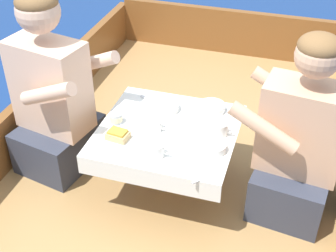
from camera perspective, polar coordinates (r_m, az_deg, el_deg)
The scene contains 20 objects.
ground_plane at distance 2.90m, azimuth 0.66°, elevation -9.48°, with size 60.00×60.00×0.00m, color navy.
boat_deck at distance 2.81m, azimuth 0.68°, elevation -7.54°, with size 1.93×3.27×0.27m, color #A87F4C.
gunwale_port at distance 2.96m, azimuth -16.92°, elevation 0.60°, with size 0.06×3.27×0.32m, color brown.
bow_coaming at distance 3.96m, azimuth 7.48°, elevation 11.36°, with size 1.81×0.06×0.37m, color brown.
cockpit_table at distance 2.42m, azimuth 0.00°, elevation -1.15°, with size 0.70×0.68×0.37m.
person_port at distance 2.61m, azimuth -13.80°, elevation 3.17°, with size 0.58×0.53×1.04m.
person_starboard at distance 2.35m, azimuth 15.63°, elevation -2.25°, with size 0.56×0.50×0.97m.
plate_sandwich at distance 2.33m, azimuth -6.10°, elevation -1.63°, with size 0.22×0.22×0.01m.
plate_bread at distance 2.44m, azimuth 2.49°, elevation 0.36°, with size 0.18×0.18×0.01m.
sandwich at distance 2.32m, azimuth -6.14°, elevation -1.08°, with size 0.11×0.09×0.05m.
bowl_port_near at distance 2.54m, azimuth -0.34°, elevation 2.42°, with size 0.15×0.15×0.04m.
bowl_starboard_near at distance 2.26m, azimuth 5.52°, elevation -2.52°, with size 0.13×0.13×0.04m.
bowl_center_far at distance 2.54m, azimuth 5.35°, elevation 2.31°, with size 0.14×0.14×0.04m.
coffee_cup_port at distance 2.21m, azimuth -1.44°, elevation -2.91°, with size 0.11×0.08×0.07m.
coffee_cup_starboard at distance 2.35m, azimuth 6.47°, elevation -0.35°, with size 0.10×0.07×0.07m.
coffee_cup_center at distance 2.38m, azimuth -1.50°, elevation 0.07°, with size 0.09×0.06×0.06m.
tin_can at distance 2.45m, azimuth -6.36°, elevation 0.96°, with size 0.07×0.07×0.05m.
utensil_spoon_starboard at distance 2.64m, azimuth -2.32°, elevation 3.30°, with size 0.17×0.07×0.01m.
utensil_knife_port at distance 2.12m, azimuth 4.83°, elevation -6.13°, with size 0.12×0.14×0.00m.
utensil_spoon_port at distance 2.48m, azimuth 5.10°, elevation 0.84°, with size 0.14×0.11×0.01m.
Camera 1 is at (0.57, -1.97, 2.05)m, focal length 50.00 mm.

